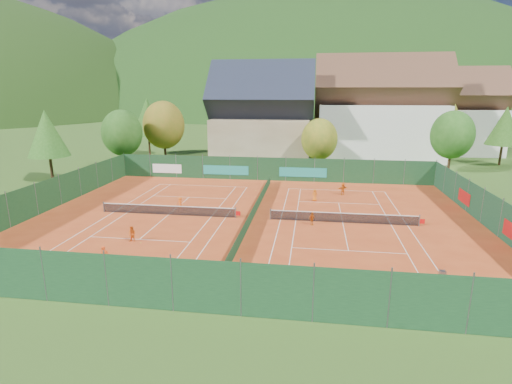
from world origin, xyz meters
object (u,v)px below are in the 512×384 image
at_px(chalet, 262,121).
at_px(hotel_block_a, 380,115).
at_px(player_left_far, 180,203).
at_px(hotel_block_b, 452,117).
at_px(ball_hopper, 442,273).
at_px(player_left_mid, 132,234).
at_px(player_left_near, 104,257).
at_px(player_right_far_b, 343,189).
at_px(player_right_far_a, 315,195).
at_px(player_right_near, 312,219).

bearing_deg(chalet, hotel_block_a, 17.53).
height_order(chalet, player_left_far, chalet).
relative_size(hotel_block_b, ball_hopper, 21.60).
xyz_separation_m(hotel_block_b, ball_hopper, (-16.77, -54.47, -6.06)).
xyz_separation_m(hotel_block_a, player_left_mid, (-24.29, -42.96, -6.75)).
bearing_deg(player_left_far, player_left_mid, 100.89).
bearing_deg(player_left_near, hotel_block_b, 21.67).
bearing_deg(player_left_near, hotel_block_a, 29.23).
xyz_separation_m(player_left_near, player_right_far_b, (16.75, 21.28, -0.02)).
height_order(ball_hopper, player_left_mid, player_left_mid).
bearing_deg(player_right_far_a, ball_hopper, 103.22).
xyz_separation_m(hotel_block_b, player_right_far_b, (-21.38, -34.16, -5.92)).
distance_m(hotel_block_b, player_right_near, 51.70).
height_order(player_left_near, player_right_near, player_left_near).
height_order(player_left_far, player_right_far_b, player_right_far_b).
xyz_separation_m(chalet, ball_hopper, (16.23, -40.47, -6.07)).
xyz_separation_m(hotel_block_b, player_right_near, (-24.69, -45.02, -6.03)).
relative_size(player_left_far, player_right_far_b, 0.87).
relative_size(player_left_near, player_right_far_a, 1.12).
bearing_deg(ball_hopper, hotel_block_b, 72.89).
bearing_deg(player_right_near, player_left_near, 171.13).
bearing_deg(player_right_far_b, hotel_block_a, -139.27).
relative_size(ball_hopper, player_left_mid, 0.63).
xyz_separation_m(hotel_block_a, player_left_far, (-23.50, -33.95, -6.78)).
distance_m(hotel_block_b, player_right_far_b, 40.73).
distance_m(chalet, player_left_mid, 37.82).
bearing_deg(player_right_near, chalet, 58.32).
height_order(hotel_block_a, player_right_near, hotel_block_a).
relative_size(ball_hopper, player_right_near, 0.67).
xyz_separation_m(player_right_far_a, player_right_far_b, (3.09, 3.02, 0.06)).
height_order(player_left_mid, player_right_near, player_left_mid).
distance_m(player_left_far, player_right_near, 13.17).
bearing_deg(chalet, player_right_far_b, -60.05).
relative_size(hotel_block_a, player_right_far_b, 15.43).
bearing_deg(player_left_far, hotel_block_a, -108.77).
height_order(chalet, player_left_near, chalet).
bearing_deg(player_right_near, player_left_mid, 156.94).
relative_size(player_left_mid, player_left_far, 1.04).
relative_size(player_left_near, player_right_near, 1.21).
xyz_separation_m(hotel_block_b, player_left_far, (-37.50, -41.95, -6.01)).
distance_m(hotel_block_b, player_left_near, 67.55).
distance_m(player_left_near, player_left_far, 13.51).
height_order(chalet, hotel_block_b, chalet).
height_order(ball_hopper, player_right_far_a, player_right_far_a).
bearing_deg(player_left_mid, chalet, 91.69).
relative_size(chalet, hotel_block_b, 0.94).
bearing_deg(player_left_near, player_left_mid, 58.17).
bearing_deg(player_left_far, player_right_far_b, -138.28).
bearing_deg(ball_hopper, hotel_block_a, 86.59).
bearing_deg(player_left_mid, hotel_block_a, 70.36).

